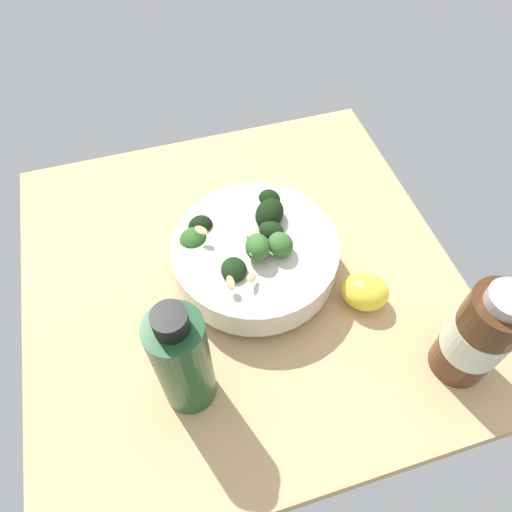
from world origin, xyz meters
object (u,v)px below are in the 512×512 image
Objects in this scene: lemon_wedge at (365,292)px; bottle_short at (478,336)px; bottle_tall at (183,361)px; bowl_of_broccoli at (255,255)px.

bottle_short is at bearing 123.14° from lemon_wedge.
lemon_wedge is 0.38× the size of bottle_short.
bottle_tall is (24.21, 5.32, 6.07)cm from lemon_wedge.
bottle_tall is at bearing -10.71° from bottle_short.
bowl_of_broccoli is 3.56× the size of lemon_wedge.
bowl_of_broccoli is at bearing -34.90° from lemon_wedge.
lemon_wedge is 14.46cm from bottle_short.
bottle_tall reaches higher than bottle_short.
bottle_short is (-19.58, 19.81, 3.49)cm from bowl_of_broccoli.
bowl_of_broccoli is 1.37× the size of bottle_short.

